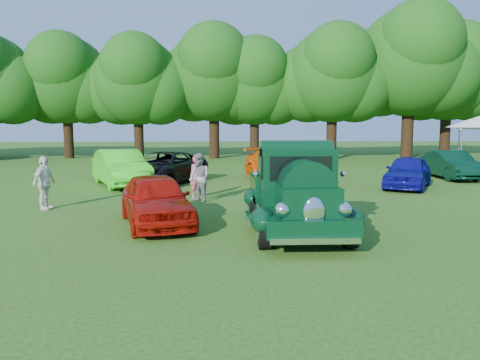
{
  "coord_description": "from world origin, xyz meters",
  "views": [
    {
      "loc": [
        -1.29,
        -11.73,
        2.61
      ],
      "look_at": [
        -0.73,
        0.9,
        1.1
      ],
      "focal_mm": 35.0,
      "sensor_mm": 36.0,
      "label": 1
    }
  ],
  "objects_px": {
    "hero_pickup": "(294,195)",
    "spectator_pink": "(197,177)",
    "red_convertible": "(156,199)",
    "back_car_orange": "(285,165)",
    "spectator_grey": "(199,178)",
    "back_car_black": "(163,168)",
    "spectator_white": "(44,183)",
    "back_car_blue": "(408,172)",
    "back_car_green": "(451,165)",
    "back_car_lime": "(121,168)"
  },
  "relations": [
    {
      "from": "spectator_grey",
      "to": "spectator_white",
      "type": "bearing_deg",
      "value": -113.3
    },
    {
      "from": "back_car_green",
      "to": "spectator_white",
      "type": "height_order",
      "value": "spectator_white"
    },
    {
      "from": "back_car_green",
      "to": "spectator_grey",
      "type": "bearing_deg",
      "value": -151.2
    },
    {
      "from": "hero_pickup",
      "to": "spectator_pink",
      "type": "relative_size",
      "value": 3.45
    },
    {
      "from": "red_convertible",
      "to": "spectator_pink",
      "type": "relative_size",
      "value": 2.6
    },
    {
      "from": "back_car_black",
      "to": "back_car_blue",
      "type": "relative_size",
      "value": 1.29
    },
    {
      "from": "red_convertible",
      "to": "spectator_white",
      "type": "relative_size",
      "value": 2.39
    },
    {
      "from": "spectator_white",
      "to": "back_car_green",
      "type": "bearing_deg",
      "value": -49.65
    },
    {
      "from": "back_car_orange",
      "to": "spectator_pink",
      "type": "relative_size",
      "value": 3.45
    },
    {
      "from": "spectator_pink",
      "to": "spectator_grey",
      "type": "height_order",
      "value": "spectator_grey"
    },
    {
      "from": "back_car_blue",
      "to": "back_car_green",
      "type": "bearing_deg",
      "value": 72.47
    },
    {
      "from": "hero_pickup",
      "to": "back_car_blue",
      "type": "bearing_deg",
      "value": 51.72
    },
    {
      "from": "spectator_grey",
      "to": "back_car_green",
      "type": "bearing_deg",
      "value": 80.89
    },
    {
      "from": "back_car_orange",
      "to": "spectator_pink",
      "type": "xyz_separation_m",
      "value": [
        -3.76,
        -4.37,
        -0.0
      ]
    },
    {
      "from": "back_car_orange",
      "to": "spectator_white",
      "type": "xyz_separation_m",
      "value": [
        -8.33,
        -6.55,
        0.07
      ]
    },
    {
      "from": "spectator_grey",
      "to": "spectator_white",
      "type": "relative_size",
      "value": 1.0
    },
    {
      "from": "back_car_lime",
      "to": "spectator_white",
      "type": "relative_size",
      "value": 2.83
    },
    {
      "from": "back_car_orange",
      "to": "spectator_grey",
      "type": "xyz_separation_m",
      "value": [
        -3.63,
        -5.38,
        0.07
      ]
    },
    {
      "from": "red_convertible",
      "to": "back_car_blue",
      "type": "distance_m",
      "value": 11.57
    },
    {
      "from": "back_car_black",
      "to": "spectator_white",
      "type": "relative_size",
      "value": 3.07
    },
    {
      "from": "hero_pickup",
      "to": "back_car_lime",
      "type": "height_order",
      "value": "hero_pickup"
    },
    {
      "from": "spectator_white",
      "to": "back_car_orange",
      "type": "bearing_deg",
      "value": -35.83
    },
    {
      "from": "hero_pickup",
      "to": "back_car_black",
      "type": "bearing_deg",
      "value": 114.89
    },
    {
      "from": "red_convertible",
      "to": "back_car_green",
      "type": "relative_size",
      "value": 0.95
    },
    {
      "from": "back_car_lime",
      "to": "spectator_grey",
      "type": "xyz_separation_m",
      "value": [
        3.51,
        -4.35,
        0.06
      ]
    },
    {
      "from": "back_car_green",
      "to": "spectator_pink",
      "type": "distance_m",
      "value": 13.03
    },
    {
      "from": "hero_pickup",
      "to": "spectator_pink",
      "type": "bearing_deg",
      "value": 116.38
    },
    {
      "from": "hero_pickup",
      "to": "back_car_green",
      "type": "relative_size",
      "value": 1.27
    },
    {
      "from": "back_car_blue",
      "to": "spectator_pink",
      "type": "relative_size",
      "value": 2.6
    },
    {
      "from": "spectator_white",
      "to": "back_car_black",
      "type": "bearing_deg",
      "value": -9.19
    },
    {
      "from": "spectator_pink",
      "to": "back_car_orange",
      "type": "bearing_deg",
      "value": 27.69
    },
    {
      "from": "back_car_black",
      "to": "spectator_grey",
      "type": "distance_m",
      "value": 5.31
    },
    {
      "from": "back_car_blue",
      "to": "spectator_white",
      "type": "xyz_separation_m",
      "value": [
        -13.13,
        -4.35,
        0.15
      ]
    },
    {
      "from": "back_car_blue",
      "to": "back_car_green",
      "type": "xyz_separation_m",
      "value": [
        3.36,
        3.11,
        0.01
      ]
    },
    {
      "from": "spectator_grey",
      "to": "red_convertible",
      "type": "bearing_deg",
      "value": -52.63
    },
    {
      "from": "red_convertible",
      "to": "back_car_black",
      "type": "height_order",
      "value": "back_car_black"
    },
    {
      "from": "back_car_green",
      "to": "back_car_black",
      "type": "bearing_deg",
      "value": -173.84
    },
    {
      "from": "hero_pickup",
      "to": "back_car_green",
      "type": "height_order",
      "value": "hero_pickup"
    },
    {
      "from": "back_car_lime",
      "to": "back_car_black",
      "type": "height_order",
      "value": "back_car_lime"
    },
    {
      "from": "back_car_black",
      "to": "spectator_grey",
      "type": "relative_size",
      "value": 3.06
    },
    {
      "from": "back_car_orange",
      "to": "spectator_white",
      "type": "bearing_deg",
      "value": -164.23
    },
    {
      "from": "back_car_black",
      "to": "spectator_white",
      "type": "xyz_separation_m",
      "value": [
        -2.9,
        -6.16,
        0.12
      ]
    },
    {
      "from": "back_car_black",
      "to": "back_car_green",
      "type": "height_order",
      "value": "back_car_black"
    },
    {
      "from": "red_convertible",
      "to": "back_car_blue",
      "type": "height_order",
      "value": "same"
    },
    {
      "from": "spectator_white",
      "to": "red_convertible",
      "type": "bearing_deg",
      "value": -106.62
    },
    {
      "from": "red_convertible",
      "to": "spectator_grey",
      "type": "xyz_separation_m",
      "value": [
        0.98,
        3.55,
        0.16
      ]
    },
    {
      "from": "red_convertible",
      "to": "spectator_pink",
      "type": "height_order",
      "value": "spectator_pink"
    },
    {
      "from": "back_car_orange",
      "to": "spectator_pink",
      "type": "bearing_deg",
      "value": -153.08
    },
    {
      "from": "back_car_orange",
      "to": "back_car_green",
      "type": "distance_m",
      "value": 8.21
    },
    {
      "from": "back_car_green",
      "to": "spectator_white",
      "type": "distance_m",
      "value": 18.1
    }
  ]
}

